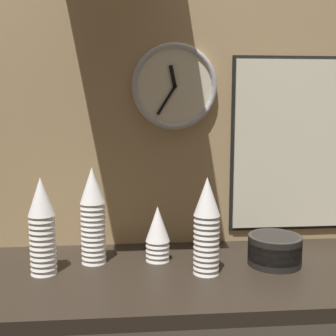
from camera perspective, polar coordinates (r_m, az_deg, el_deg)
name	(u,v)px	position (r m, az deg, el deg)	size (l,w,h in m)	color
ground_plane	(184,275)	(1.32, 2.20, -14.33)	(1.60, 0.56, 0.04)	black
wall_tiled_back	(176,96)	(1.48, 1.05, 9.72)	(1.60, 0.03, 1.05)	tan
cup_stack_center_right	(207,226)	(1.25, 5.26, -7.80)	(0.08, 0.08, 0.29)	white
cup_stack_center	(158,233)	(1.36, -1.41, -8.85)	(0.08, 0.08, 0.18)	white
cup_stack_left	(42,226)	(1.29, -16.68, -7.52)	(0.08, 0.08, 0.29)	white
cup_stack_center_left	(93,215)	(1.34, -10.14, -6.34)	(0.08, 0.08, 0.31)	white
bowl_stack_right	(275,249)	(1.38, 14.24, -10.59)	(0.17, 0.17, 0.09)	black
wall_clock	(175,87)	(1.45, 0.89, 10.97)	(0.29, 0.03, 0.29)	beige
menu_board	(294,145)	(1.57, 16.64, 2.98)	(0.46, 0.01, 0.62)	black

